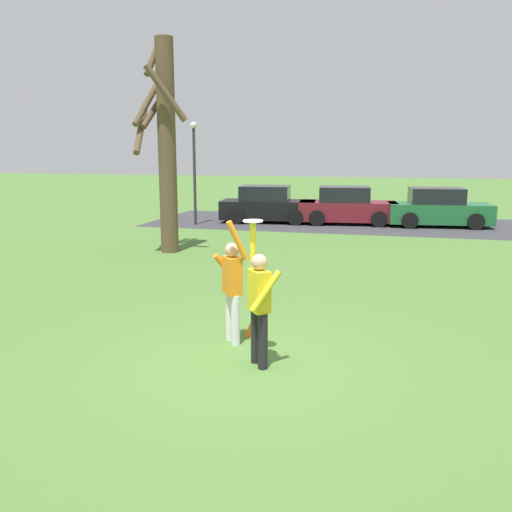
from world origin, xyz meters
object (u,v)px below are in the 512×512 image
frisbee_disc (253,221)px  bare_tree_tall (165,141)px  person_catcher (259,300)px  person_defender (232,284)px  parked_car_maroon (347,207)px  field_cone_orange (252,326)px  lamppost_by_lot (194,163)px  parked_car_green (438,209)px  parked_car_black (268,206)px

frisbee_disc → bare_tree_tall: bare_tree_tall is taller
frisbee_disc → person_catcher: bearing=-51.8°
person_defender → bare_tree_tall: 8.84m
person_defender → parked_car_maroon: bearing=140.5°
frisbee_disc → parked_car_maroon: bearing=90.5°
person_defender → field_cone_orange: 0.95m
bare_tree_tall → lamppost_by_lot: (-1.47, 6.22, -0.77)m
person_catcher → parked_car_maroon: (-0.29, 16.28, -0.25)m
bare_tree_tall → frisbee_disc: bearing=-58.6°
frisbee_disc → parked_car_green: frisbee_disc is taller
person_catcher → frisbee_disc: size_ratio=7.18×
person_defender → field_cone_orange: person_defender is taller
frisbee_disc → bare_tree_tall: bearing=121.4°
lamppost_by_lot → bare_tree_tall: bearing=-76.7°
person_defender → bare_tree_tall: size_ratio=0.32×
parked_car_maroon → parked_car_green: same height
parked_car_black → lamppost_by_lot: 3.70m
person_defender → field_cone_orange: size_ratio=6.39×
parked_car_green → lamppost_by_lot: 10.30m
person_catcher → parked_car_black: bearing=-25.1°
person_catcher → person_defender: 1.06m
parked_car_maroon → lamppost_by_lot: 6.73m
parked_car_black → field_cone_orange: parked_car_black is taller
frisbee_disc → parked_car_maroon: frisbee_disc is taller
person_defender → parked_car_black: person_defender is taller
person_catcher → frisbee_disc: bearing=-0.0°
parked_car_green → parked_car_black: bearing=177.2°
lamppost_by_lot → parked_car_green: bearing=11.8°
field_cone_orange → person_catcher: bearing=-70.8°
parked_car_black → field_cone_orange: size_ratio=13.36×
parked_car_maroon → bare_tree_tall: bare_tree_tall is taller
person_catcher → person_defender: size_ratio=1.02×
parked_car_black → parked_car_green: size_ratio=1.00×
parked_car_green → field_cone_orange: (-3.88, -15.19, -0.57)m
parked_car_maroon → person_catcher: bearing=-95.3°
parked_car_black → lamppost_by_lot: lamppost_by_lot is taller
person_catcher → bare_tree_tall: bearing=-6.6°
person_defender → bare_tree_tall: bare_tree_tall is taller
parked_car_maroon → field_cone_orange: (-0.14, -15.03, -0.57)m
person_catcher → person_defender: (-0.66, 0.84, -0.00)m
person_catcher → lamppost_by_lot: (-6.47, 14.37, 1.60)m
frisbee_disc → parked_car_green: size_ratio=0.07×
parked_car_green → lamppost_by_lot: size_ratio=1.00×
person_catcher → parked_car_green: bearing=-50.0°
parked_car_green → bare_tree_tall: size_ratio=0.67×
parked_car_black → lamppost_by_lot: size_ratio=1.00×
parked_car_black → bare_tree_tall: bare_tree_tall is taller
parked_car_green → bare_tree_tall: bare_tree_tall is taller
person_defender → parked_car_green: (4.11, 15.60, -0.25)m
bare_tree_tall → field_cone_orange: size_ratio=20.02×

